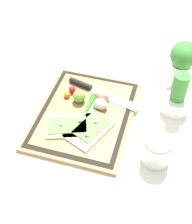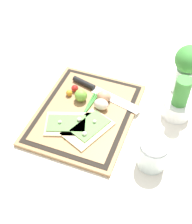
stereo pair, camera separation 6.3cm
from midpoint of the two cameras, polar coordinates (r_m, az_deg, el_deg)
name	(u,v)px [view 2 (the right image)]	position (r m, az deg, el deg)	size (l,w,h in m)	color
ground_plane	(85,115)	(1.18, -0.48, -0.64)	(6.00, 6.00, 0.00)	silver
cutting_board	(85,114)	(1.18, -0.49, -0.35)	(0.45, 0.35, 0.02)	#997047
pizza_slice_near	(69,124)	(1.13, -3.35, -2.21)	(0.16, 0.20, 0.02)	beige
pizza_slice_far	(88,128)	(1.11, 0.22, -3.02)	(0.20, 0.17, 0.02)	beige
knife	(95,89)	(1.25, 1.17, 4.27)	(0.11, 0.31, 0.02)	silver
egg_brown	(104,96)	(1.20, 2.96, 2.85)	(0.04, 0.06, 0.04)	tan
egg_pink	(101,104)	(1.17, 2.50, 1.36)	(0.04, 0.06, 0.04)	beige
lime	(81,95)	(1.20, -1.29, 3.02)	(0.05, 0.05, 0.05)	#70A838
cherry_tomato_red	(75,88)	(1.24, -2.46, 4.32)	(0.03, 0.03, 0.03)	red
cherry_tomato_yellow	(69,93)	(1.23, -3.47, 3.46)	(0.02, 0.02, 0.02)	orange
scallion_bunch	(83,115)	(1.15, -0.86, -0.66)	(0.25, 0.04, 0.01)	#388433
herb_pot	(179,104)	(1.19, 16.32, 1.45)	(0.10, 0.10, 0.18)	white
sauce_jar	(153,155)	(1.04, 12.02, -7.82)	(0.09, 0.09, 0.10)	silver
herb_glass	(187,67)	(1.25, 17.70, 7.87)	(0.12, 0.10, 0.21)	silver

